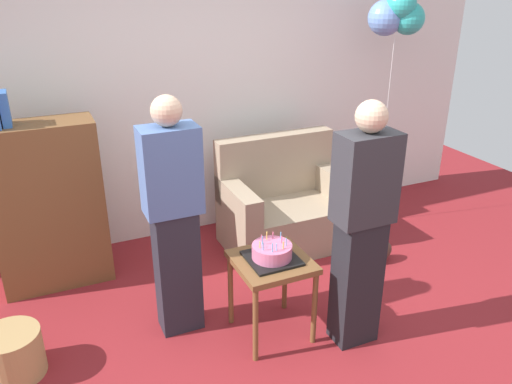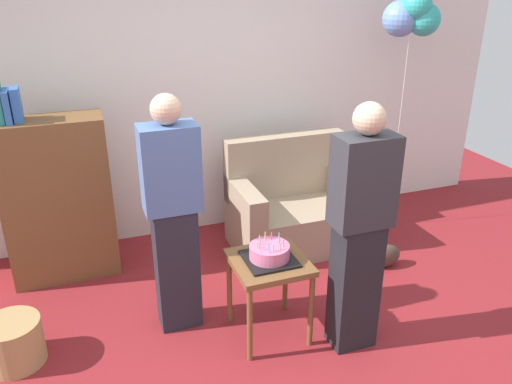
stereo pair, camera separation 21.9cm
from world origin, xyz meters
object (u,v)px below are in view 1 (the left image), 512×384
Objects in this scene: couch at (284,208)px; handbag at (377,251)px; birthday_cake at (272,253)px; balloon_bunch at (397,15)px; bookshelf at (47,204)px; person_holding_cake at (361,228)px; person_blowing_candles at (174,218)px; side_table at (272,271)px; wicker_basket at (13,354)px.

handbag is at bearing -49.37° from couch.
birthday_cake is 2.45m from balloon_bunch.
birthday_cake is at bearing -45.25° from bookshelf.
person_holding_cake reaches higher than handbag.
person_blowing_candles is at bearing -146.91° from couch.
side_table is (-0.67, -1.11, 0.15)m from couch.
person_holding_cake is 2.26m from wicker_basket.
person_blowing_candles is at bearing -22.88° from person_holding_cake.
handbag is at bearing -18.14° from bookshelf.
bookshelf is 2.73× the size of side_table.
birthday_cake is 1.70m from wicker_basket.
person_blowing_candles is (-1.21, -0.79, 0.49)m from couch.
side_table is at bearing 66.92° from birthday_cake.
side_table is 1.60× the size of wicker_basket.
balloon_bunch is (0.50, 0.68, 1.84)m from handbag.
bookshelf is 3.25m from balloon_bunch.
person_holding_cake is (0.48, -0.27, 0.21)m from birthday_cake.
wicker_basket is at bearing -176.38° from handbag.
handbag is at bearing 20.64° from birthday_cake.
balloon_bunch is (1.05, 0.03, 1.60)m from couch.
bookshelf reaches higher than wicker_basket.
balloon_bunch is (1.72, 1.14, 1.32)m from birthday_cake.
handbag is at bearing -4.95° from person_blowing_candles.
balloon_bunch is (3.33, 0.86, 1.79)m from wicker_basket.
side_table is (1.27, -1.28, -0.18)m from bookshelf.
person_holding_cake is (1.02, -0.60, 0.00)m from person_blowing_candles.
birthday_cake is 0.89× the size of wicker_basket.
wicker_basket is at bearing 170.06° from side_table.
bookshelf reaches higher than side_table.
birthday_cake is 0.59m from person_holding_cake.
wicker_basket is (-1.61, 0.28, -0.34)m from side_table.
person_blowing_candles reaches higher than wicker_basket.
birthday_cake is 1.14× the size of handbag.
couch is at bearing -178.24° from balloon_bunch.
person_holding_cake is 4.53× the size of wicker_basket.
person_blowing_candles reaches higher than birthday_cake.
bookshelf is 0.96× the size of person_blowing_candles.
bookshelf is at bearing -34.14° from person_holding_cake.
handbag is at bearing -126.03° from balloon_bunch.
person_holding_cake is at bearing -29.75° from side_table.
person_blowing_candles reaches higher than bookshelf.
side_table is at bearing -9.94° from wicker_basket.
handbag is (0.75, 0.73, -0.73)m from person_holding_cake.
birthday_cake is at bearing -146.38° from balloon_bunch.
person_blowing_candles is 0.76× the size of balloon_bunch.
couch is 0.67× the size of person_blowing_candles.
couch reaches higher than birthday_cake.
balloon_bunch is (2.26, 0.82, 1.11)m from person_blowing_candles.
balloon_bunch reaches higher than wicker_basket.
wicker_basket is at bearing 172.95° from person_blowing_candles.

